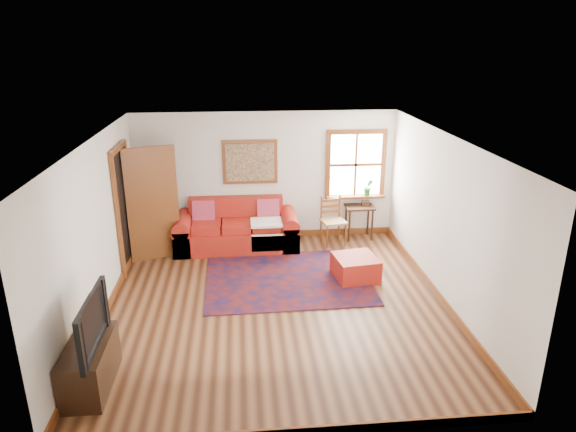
{
  "coord_description": "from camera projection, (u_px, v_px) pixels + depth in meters",
  "views": [
    {
      "loc": [
        -0.47,
        -6.84,
        3.82
      ],
      "look_at": [
        0.23,
        0.6,
        1.19
      ],
      "focal_mm": 32.0,
      "sensor_mm": 36.0,
      "label": 1
    }
  ],
  "objects": [
    {
      "name": "media_cabinet",
      "position": [
        90.0,
        365.0,
        5.83
      ],
      "size": [
        0.46,
        1.01,
        0.56
      ],
      "primitive_type": "cube",
      "color": "#311D10",
      "rests_on": "ground"
    },
    {
      "name": "window",
      "position": [
        357.0,
        172.0,
        10.0
      ],
      "size": [
        1.18,
        0.2,
        1.38
      ],
      "color": "white",
      "rests_on": "ground"
    },
    {
      "name": "room_envelope",
      "position": [
        276.0,
        199.0,
        7.2
      ],
      "size": [
        5.04,
        5.54,
        2.52
      ],
      "color": "silver",
      "rests_on": "ground"
    },
    {
      "name": "red_ottoman",
      "position": [
        355.0,
        268.0,
        8.49
      ],
      "size": [
        0.76,
        0.76,
        0.38
      ],
      "primitive_type": "cube",
      "rotation": [
        0.0,
        0.0,
        0.14
      ],
      "color": "#A71E15",
      "rests_on": "ground"
    },
    {
      "name": "candle_hurricane",
      "position": [
        98.0,
        321.0,
        6.05
      ],
      "size": [
        0.12,
        0.12,
        0.18
      ],
      "color": "silver",
      "rests_on": "media_cabinet"
    },
    {
      "name": "television",
      "position": [
        83.0,
        323.0,
        5.57
      ],
      "size": [
        0.14,
        1.08,
        0.62
      ],
      "primitive_type": "imported",
      "rotation": [
        0.0,
        0.0,
        1.57
      ],
      "color": "black",
      "rests_on": "media_cabinet"
    },
    {
      "name": "ground",
      "position": [
        277.0,
        304.0,
        7.74
      ],
      "size": [
        5.5,
        5.5,
        0.0
      ],
      "primitive_type": "plane",
      "color": "#3D1E10",
      "rests_on": "ground"
    },
    {
      "name": "doorway",
      "position": [
        142.0,
        204.0,
        8.86
      ],
      "size": [
        0.89,
        1.08,
        2.14
      ],
      "color": "black",
      "rests_on": "ground"
    },
    {
      "name": "framed_artwork",
      "position": [
        250.0,
        162.0,
        9.74
      ],
      "size": [
        1.05,
        0.07,
        0.85
      ],
      "color": "brown",
      "rests_on": "ground"
    },
    {
      "name": "persian_rug",
      "position": [
        287.0,
        279.0,
        8.52
      ],
      "size": [
        2.72,
        2.2,
        0.02
      ],
      "primitive_type": "cube",
      "rotation": [
        0.0,
        0.0,
        0.02
      ],
      "color": "#57120C",
      "rests_on": "ground"
    },
    {
      "name": "red_leather_sofa",
      "position": [
        237.0,
        232.0,
        9.75
      ],
      "size": [
        2.31,
        0.95,
        0.9
      ],
      "color": "#A71E15",
      "rests_on": "ground"
    },
    {
      "name": "side_table",
      "position": [
        359.0,
        212.0,
        10.09
      ],
      "size": [
        0.55,
        0.41,
        0.66
      ],
      "color": "#311D10",
      "rests_on": "ground"
    },
    {
      "name": "ladder_back_chair",
      "position": [
        332.0,
        219.0,
        9.84
      ],
      "size": [
        0.5,
        0.49,
        0.93
      ],
      "color": "tan",
      "rests_on": "ground"
    }
  ]
}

